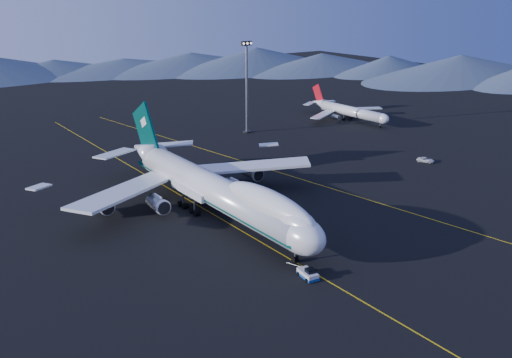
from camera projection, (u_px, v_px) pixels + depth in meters
ground at (215, 215)px, 119.31m from camera, size 500.00×500.00×0.00m
taxiway_line_main at (215, 215)px, 119.31m from camera, size 0.25×220.00×0.01m
taxiway_line_side at (296, 178)px, 143.54m from camera, size 28.08×198.09×0.01m
mountain_ridge at (510, 110)px, 194.51m from camera, size 374.91×567.11×12.00m
boeing_747 at (214, 189)px, 117.52m from camera, size 59.62×72.43×19.37m
pushback_tug at (308, 274)px, 93.27m from camera, size 2.79×4.30×1.76m
second_jet at (348, 111)px, 206.82m from camera, size 34.62×39.12×11.13m
service_van at (426, 160)px, 156.33m from camera, size 4.00×5.15×1.30m
floodlight_mast at (247, 87)px, 184.94m from camera, size 3.66×2.75×29.66m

